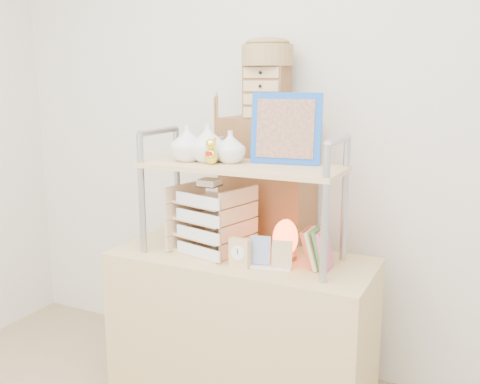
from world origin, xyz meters
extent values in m
cube|color=silver|center=(0.00, 1.70, 1.30)|extent=(3.40, 0.02, 2.60)
cube|color=tan|center=(0.00, 1.20, 0.38)|extent=(1.20, 0.50, 0.75)
cube|color=brown|center=(-0.03, 1.57, 0.68)|extent=(0.47, 0.27, 1.35)
cylinder|color=#989DA6|center=(-0.43, 1.05, 1.02)|extent=(0.03, 0.03, 0.55)
cylinder|color=#989DA6|center=(-0.43, 1.35, 1.02)|extent=(0.03, 0.03, 0.55)
cylinder|color=#989DA6|center=(-0.43, 1.20, 1.30)|extent=(0.03, 0.30, 0.03)
cylinder|color=#989DA6|center=(0.43, 1.05, 1.02)|extent=(0.03, 0.03, 0.55)
cylinder|color=#989DA6|center=(0.43, 1.35, 1.02)|extent=(0.03, 0.03, 0.55)
cylinder|color=#989DA6|center=(0.43, 1.20, 1.30)|extent=(0.03, 0.30, 0.03)
cube|color=tan|center=(0.00, 1.20, 1.16)|extent=(0.90, 0.34, 0.02)
imported|color=silver|center=(-0.26, 1.18, 1.25)|extent=(0.16, 0.16, 0.16)
imported|color=silver|center=(-0.16, 1.20, 1.26)|extent=(0.16, 0.16, 0.17)
imported|color=silver|center=(-0.06, 1.22, 1.24)|extent=(0.14, 0.14, 0.14)
cylinder|color=#24549C|center=(-0.19, 1.32, 1.22)|extent=(0.07, 0.07, 0.10)
cube|color=#134CB8|center=(0.17, 1.30, 1.33)|extent=(0.31, 0.09, 0.31)
cube|color=brown|center=(0.17, 1.29, 1.33)|extent=(0.26, 0.07, 0.25)
cube|color=#CB597B|center=(0.39, 1.20, 0.83)|extent=(0.05, 0.12, 0.17)
cube|color=#518E47|center=(0.37, 1.22, 0.83)|extent=(0.06, 0.12, 0.17)
cube|color=tan|center=(0.35, 1.20, 0.83)|extent=(0.06, 0.13, 0.17)
cube|color=#C6482E|center=(0.32, 1.22, 0.83)|extent=(0.07, 0.14, 0.17)
cube|color=tan|center=(-0.16, 1.21, 0.76)|extent=(0.34, 0.32, 0.01)
cube|color=white|center=(-0.16, 1.09, 0.78)|extent=(0.25, 0.07, 0.05)
cube|color=tan|center=(-0.16, 1.21, 0.83)|extent=(0.34, 0.32, 0.01)
cube|color=white|center=(-0.16, 1.09, 0.86)|extent=(0.25, 0.07, 0.05)
cube|color=tan|center=(-0.16, 1.21, 0.91)|extent=(0.34, 0.32, 0.01)
cube|color=white|center=(-0.16, 1.09, 0.94)|extent=(0.25, 0.07, 0.05)
cube|color=tan|center=(-0.16, 1.21, 0.99)|extent=(0.34, 0.32, 0.01)
cube|color=white|center=(-0.16, 1.09, 1.02)|extent=(0.25, 0.07, 0.05)
cube|color=beige|center=(-0.16, 1.19, 1.08)|extent=(0.09, 0.09, 0.03)
cylinder|color=brown|center=(0.19, 1.25, 0.76)|extent=(0.10, 0.10, 0.02)
ellipsoid|color=#F2481D|center=(0.19, 1.25, 0.85)|extent=(0.12, 0.11, 0.16)
cube|color=tan|center=(0.06, 1.07, 0.81)|extent=(0.09, 0.04, 0.13)
cylinder|color=white|center=(0.06, 1.05, 0.82)|extent=(0.06, 0.00, 0.06)
cube|color=white|center=(0.18, 1.11, 0.75)|extent=(0.19, 0.09, 0.01)
cube|color=#1F4891|center=(0.13, 1.12, 0.82)|extent=(0.09, 0.04, 0.12)
cube|color=tan|center=(0.23, 1.12, 0.82)|extent=(0.09, 0.04, 0.11)
cube|color=brown|center=(-0.03, 1.55, 1.48)|extent=(0.20, 0.15, 0.25)
cube|color=tan|center=(-0.03, 1.47, 1.38)|extent=(0.18, 0.01, 0.05)
cube|color=tan|center=(-0.03, 1.47, 1.44)|extent=(0.18, 0.01, 0.05)
cube|color=tan|center=(-0.03, 1.47, 1.51)|extent=(0.18, 0.01, 0.05)
cube|color=tan|center=(-0.03, 1.47, 1.57)|extent=(0.18, 0.01, 0.05)
cylinder|color=olive|center=(-0.03, 1.55, 1.65)|extent=(0.25, 0.25, 0.10)
camera|label=1|loc=(1.00, -0.89, 1.54)|focal=40.00mm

